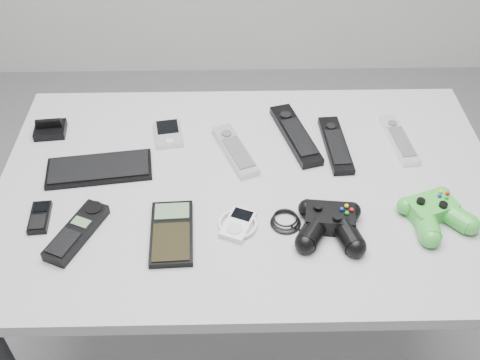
{
  "coord_description": "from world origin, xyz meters",
  "views": [
    {
      "loc": [
        -0.09,
        -0.96,
        1.69
      ],
      "look_at": [
        -0.07,
        -0.02,
        0.81
      ],
      "focal_mm": 42.0,
      "sensor_mm": 36.0,
      "label": 1
    }
  ],
  "objects_px": {
    "controller_black": "(330,223)",
    "pda": "(168,133)",
    "remote_silver_a": "(235,150)",
    "calculator": "(172,233)",
    "desk": "(249,203)",
    "cordless_handset": "(77,232)",
    "controller_green": "(435,212)",
    "mobile_phone": "(40,217)",
    "remote_black_b": "(336,144)",
    "pda_keyboard": "(99,168)",
    "mp3_player": "(238,224)",
    "remote_silver_b": "(399,139)",
    "remote_black_a": "(295,134)"
  },
  "relations": [
    {
      "from": "desk",
      "to": "mobile_phone",
      "type": "xyz_separation_m",
      "value": [
        -0.46,
        -0.11,
        0.08
      ]
    },
    {
      "from": "pda",
      "to": "controller_black",
      "type": "distance_m",
      "value": 0.5
    },
    {
      "from": "remote_silver_a",
      "to": "controller_black",
      "type": "distance_m",
      "value": 0.33
    },
    {
      "from": "remote_black_a",
      "to": "remote_silver_b",
      "type": "xyz_separation_m",
      "value": [
        0.26,
        -0.02,
        -0.0
      ]
    },
    {
      "from": "mobile_phone",
      "to": "cordless_handset",
      "type": "relative_size",
      "value": 0.53
    },
    {
      "from": "remote_black_a",
      "to": "remote_black_b",
      "type": "relative_size",
      "value": 1.13
    },
    {
      "from": "pda",
      "to": "controller_green",
      "type": "bearing_deg",
      "value": -36.17
    },
    {
      "from": "remote_silver_a",
      "to": "controller_green",
      "type": "xyz_separation_m",
      "value": [
        0.43,
        -0.23,
        0.01
      ]
    },
    {
      "from": "controller_black",
      "to": "pda",
      "type": "bearing_deg",
      "value": 144.52
    },
    {
      "from": "pda_keyboard",
      "to": "remote_black_a",
      "type": "distance_m",
      "value": 0.49
    },
    {
      "from": "calculator",
      "to": "remote_silver_a",
      "type": "bearing_deg",
      "value": 59.92
    },
    {
      "from": "desk",
      "to": "mp3_player",
      "type": "height_order",
      "value": "mp3_player"
    },
    {
      "from": "cordless_handset",
      "to": "pda",
      "type": "bearing_deg",
      "value": 87.78
    },
    {
      "from": "pda_keyboard",
      "to": "calculator",
      "type": "distance_m",
      "value": 0.28
    },
    {
      "from": "pda",
      "to": "cordless_handset",
      "type": "distance_m",
      "value": 0.38
    },
    {
      "from": "remote_silver_a",
      "to": "cordless_handset",
      "type": "height_order",
      "value": "cordless_handset"
    },
    {
      "from": "pda",
      "to": "remote_black_a",
      "type": "height_order",
      "value": "remote_black_a"
    },
    {
      "from": "remote_black_b",
      "to": "controller_green",
      "type": "distance_m",
      "value": 0.31
    },
    {
      "from": "pda",
      "to": "mp3_player",
      "type": "height_order",
      "value": "same"
    },
    {
      "from": "remote_black_a",
      "to": "mp3_player",
      "type": "relative_size",
      "value": 2.69
    },
    {
      "from": "pda_keyboard",
      "to": "cordless_handset",
      "type": "relative_size",
      "value": 1.45
    },
    {
      "from": "remote_silver_a",
      "to": "mobile_phone",
      "type": "height_order",
      "value": "remote_silver_a"
    },
    {
      "from": "remote_silver_b",
      "to": "mobile_phone",
      "type": "xyz_separation_m",
      "value": [
        -0.84,
        -0.25,
        -0.0
      ]
    },
    {
      "from": "remote_silver_a",
      "to": "controller_black",
      "type": "bearing_deg",
      "value": -73.96
    },
    {
      "from": "calculator",
      "to": "controller_black",
      "type": "bearing_deg",
      "value": -1.44
    },
    {
      "from": "remote_silver_b",
      "to": "mobile_phone",
      "type": "relative_size",
      "value": 2.09
    },
    {
      "from": "mp3_player",
      "to": "remote_silver_a",
      "type": "bearing_deg",
      "value": 113.37
    },
    {
      "from": "pda",
      "to": "controller_green",
      "type": "distance_m",
      "value": 0.67
    },
    {
      "from": "remote_silver_a",
      "to": "mobile_phone",
      "type": "bearing_deg",
      "value": -174.58
    },
    {
      "from": "remote_silver_a",
      "to": "calculator",
      "type": "bearing_deg",
      "value": -138.61
    },
    {
      "from": "controller_green",
      "to": "mobile_phone",
      "type": "bearing_deg",
      "value": 158.87
    },
    {
      "from": "desk",
      "to": "mobile_phone",
      "type": "distance_m",
      "value": 0.48
    },
    {
      "from": "calculator",
      "to": "mp3_player",
      "type": "xyz_separation_m",
      "value": [
        0.14,
        0.02,
        -0.0
      ]
    },
    {
      "from": "remote_black_a",
      "to": "controller_green",
      "type": "height_order",
      "value": "controller_green"
    },
    {
      "from": "remote_black_a",
      "to": "pda",
      "type": "bearing_deg",
      "value": 161.63
    },
    {
      "from": "mobile_phone",
      "to": "calculator",
      "type": "distance_m",
      "value": 0.3
    },
    {
      "from": "remote_silver_a",
      "to": "mp3_player",
      "type": "xyz_separation_m",
      "value": [
        0.0,
        -0.24,
        -0.0
      ]
    },
    {
      "from": "remote_silver_b",
      "to": "calculator",
      "type": "bearing_deg",
      "value": -157.37
    },
    {
      "from": "mp3_player",
      "to": "pda",
      "type": "bearing_deg",
      "value": 141.46
    },
    {
      "from": "remote_silver_b",
      "to": "cordless_handset",
      "type": "relative_size",
      "value": 1.11
    },
    {
      "from": "pda",
      "to": "remote_black_b",
      "type": "relative_size",
      "value": 0.49
    },
    {
      "from": "mobile_phone",
      "to": "mp3_player",
      "type": "relative_size",
      "value": 1.01
    },
    {
      "from": "desk",
      "to": "pda",
      "type": "distance_m",
      "value": 0.28
    },
    {
      "from": "desk",
      "to": "cordless_handset",
      "type": "relative_size",
      "value": 6.93
    },
    {
      "from": "mobile_phone",
      "to": "calculator",
      "type": "xyz_separation_m",
      "value": [
        0.29,
        -0.05,
        0.0
      ]
    },
    {
      "from": "pda_keyboard",
      "to": "remote_silver_b",
      "type": "bearing_deg",
      "value": -0.27
    },
    {
      "from": "desk",
      "to": "remote_black_a",
      "type": "xyz_separation_m",
      "value": [
        0.12,
        0.16,
        0.08
      ]
    },
    {
      "from": "mp3_player",
      "to": "controller_black",
      "type": "xyz_separation_m",
      "value": [
        0.2,
        -0.02,
        0.02
      ]
    },
    {
      "from": "mobile_phone",
      "to": "remote_black_a",
      "type": "bearing_deg",
      "value": 20.13
    },
    {
      "from": "pda",
      "to": "remote_silver_b",
      "type": "bearing_deg",
      "value": -12.89
    }
  ]
}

